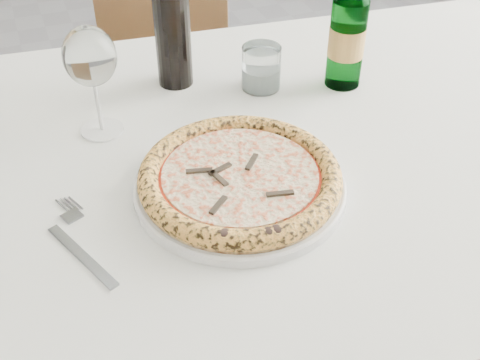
% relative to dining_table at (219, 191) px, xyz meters
% --- Properties ---
extents(dining_table, '(1.65, 1.07, 0.76)m').
position_rel_dining_table_xyz_m(dining_table, '(0.00, 0.00, 0.00)').
color(dining_table, brown).
rests_on(dining_table, floor).
extents(chair_far, '(0.50, 0.50, 0.93)m').
position_rel_dining_table_xyz_m(chair_far, '(0.10, 0.80, -0.14)').
color(chair_far, brown).
rests_on(chair_far, floor).
extents(plate, '(0.32, 0.32, 0.02)m').
position_rel_dining_table_xyz_m(plate, '(0.00, -0.10, 0.09)').
color(plate, white).
rests_on(plate, dining_table).
extents(pizza, '(0.31, 0.31, 0.03)m').
position_rel_dining_table_xyz_m(pizza, '(-0.00, -0.10, 0.11)').
color(pizza, '#EEC27E').
rests_on(pizza, plate).
extents(fork, '(0.07, 0.21, 0.00)m').
position_rel_dining_table_xyz_m(fork, '(-0.25, -0.13, 0.08)').
color(fork, gray).
rests_on(fork, dining_table).
extents(wine_glass, '(0.09, 0.09, 0.19)m').
position_rel_dining_table_xyz_m(wine_glass, '(-0.16, 0.14, 0.22)').
color(wine_glass, silver).
rests_on(wine_glass, dining_table).
extents(tumbler, '(0.07, 0.07, 0.08)m').
position_rel_dining_table_xyz_m(tumbler, '(0.15, 0.17, 0.12)').
color(tumbler, white).
rests_on(tumbler, dining_table).
extents(beer_bottle, '(0.07, 0.07, 0.26)m').
position_rel_dining_table_xyz_m(beer_bottle, '(0.30, 0.13, 0.18)').
color(beer_bottle, '#246F33').
rests_on(beer_bottle, dining_table).
extents(wine_bottle, '(0.07, 0.07, 0.27)m').
position_rel_dining_table_xyz_m(wine_bottle, '(0.00, 0.25, 0.20)').
color(wine_bottle, black).
rests_on(wine_bottle, dining_table).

